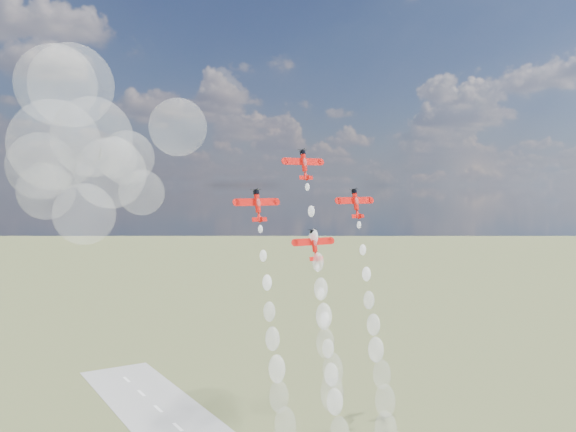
# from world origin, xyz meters

# --- Properties ---
(plane_lead) EXTENTS (10.63, 3.89, 7.48)m
(plane_lead) POSITION_xyz_m (6.94, 0.99, 88.32)
(plane_lead) COLOR red
(plane_lead) RESTS_ON ground
(plane_left) EXTENTS (10.63, 3.89, 7.48)m
(plane_left) POSITION_xyz_m (-7.32, -1.30, 78.60)
(plane_left) COLOR red
(plane_left) RESTS_ON ground
(plane_right) EXTENTS (10.63, 3.89, 7.48)m
(plane_right) POSITION_xyz_m (21.21, -1.30, 78.60)
(plane_right) COLOR red
(plane_right) RESTS_ON ground
(plane_slot) EXTENTS (10.63, 3.89, 7.48)m
(plane_slot) POSITION_xyz_m (6.94, -3.60, 68.88)
(plane_slot) COLOR red
(plane_slot) RESTS_ON ground
(smoke_trail_lead) EXTENTS (5.38, 13.95, 51.14)m
(smoke_trail_lead) POSITION_xyz_m (7.03, -9.34, 44.10)
(smoke_trail_lead) COLOR white
(smoke_trail_lead) RESTS_ON plane_lead
(smoke_trail_left) EXTENTS (5.48, 14.51, 51.98)m
(smoke_trail_left) POSITION_xyz_m (-7.07, -11.88, 34.30)
(smoke_trail_left) COLOR white
(smoke_trail_left) RESTS_ON plane_left
(smoke_trail_right) EXTENTS (5.16, 14.34, 52.27)m
(smoke_trail_right) POSITION_xyz_m (21.27, -11.84, 34.28)
(smoke_trail_right) COLOR white
(smoke_trail_right) RESTS_ON plane_right
(drifted_smoke_cloud) EXTENTS (46.46, 39.66, 48.92)m
(drifted_smoke_cloud) POSITION_xyz_m (-39.63, 30.12, 95.31)
(drifted_smoke_cloud) COLOR white
(drifted_smoke_cloud) RESTS_ON ground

